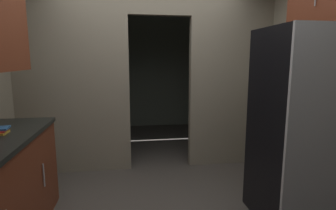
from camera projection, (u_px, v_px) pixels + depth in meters
The scene contains 4 objects.
kitchen_partition at pixel (146, 69), 3.74m from camera, with size 3.53×0.12×2.70m.
adjoining_room_shell at pixel (142, 69), 5.50m from camera, with size 3.53×2.57×2.70m.
refrigerator at pixel (306, 128), 2.55m from camera, with size 0.85×0.76×1.83m.
book_stack at pixel (0, 131), 2.27m from camera, with size 0.13×0.17×0.05m.
Camera 1 is at (-0.30, -2.40, 1.55)m, focal length 29.07 mm.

